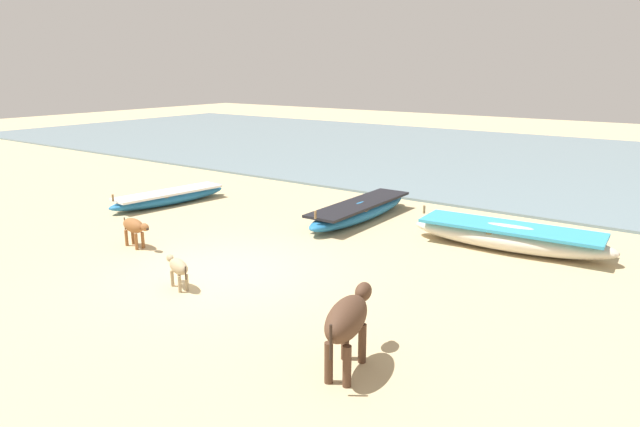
% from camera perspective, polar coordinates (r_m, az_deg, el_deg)
% --- Properties ---
extents(ground, '(80.00, 80.00, 0.00)m').
position_cam_1_polar(ground, '(11.97, -9.47, -5.70)').
color(ground, tan).
extents(sea_water, '(60.00, 20.00, 0.08)m').
position_cam_1_polar(sea_water, '(27.34, 18.30, 5.30)').
color(sea_water, slate).
rests_on(sea_water, ground).
extents(fishing_boat_0, '(4.65, 1.44, 0.77)m').
position_cam_1_polar(fishing_boat_0, '(13.76, 18.54, -2.22)').
color(fishing_boat_0, beige).
rests_on(fishing_boat_0, ground).
extents(fishing_boat_1, '(1.02, 4.55, 0.69)m').
position_cam_1_polar(fishing_boat_1, '(15.64, 4.03, 0.32)').
color(fishing_boat_1, '#1E669E').
rests_on(fishing_boat_1, ground).
extents(fishing_boat_2, '(1.35, 3.99, 0.60)m').
position_cam_1_polar(fishing_boat_2, '(17.97, -14.96, 1.61)').
color(fishing_boat_2, '#1E669E').
rests_on(fishing_boat_2, ground).
extents(cow_adult_dark, '(0.75, 1.62, 1.06)m').
position_cam_1_polar(cow_adult_dark, '(7.86, 2.82, -10.62)').
color(cow_adult_dark, '#4C3323').
rests_on(cow_adult_dark, ground).
extents(calf_near_dun, '(0.88, 0.46, 0.58)m').
position_cam_1_polar(calf_near_dun, '(11.11, -14.12, -5.27)').
color(calf_near_dun, tan).
rests_on(calf_near_dun, ground).
extents(calf_far_brown, '(1.07, 0.39, 0.69)m').
position_cam_1_polar(calf_far_brown, '(13.84, -18.20, -1.29)').
color(calf_far_brown, brown).
rests_on(calf_far_brown, ground).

